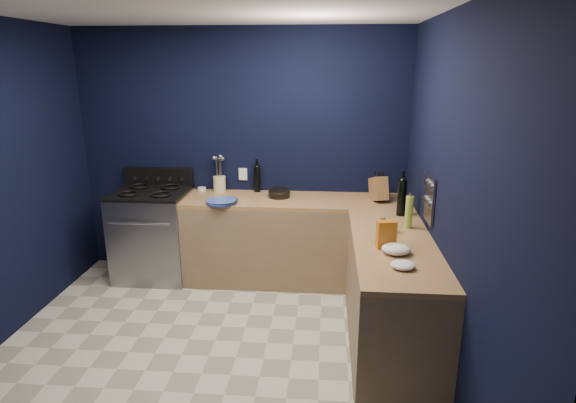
# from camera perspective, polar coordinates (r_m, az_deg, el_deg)

# --- Properties ---
(floor) EXTENTS (3.50, 3.50, 0.02)m
(floor) POSITION_cam_1_polar(r_m,az_deg,el_deg) (3.97, -9.61, -18.17)
(floor) COLOR beige
(floor) RESTS_ON ground
(ceiling) EXTENTS (3.50, 3.50, 0.02)m
(ceiling) POSITION_cam_1_polar(r_m,az_deg,el_deg) (3.30, -11.94, 22.72)
(ceiling) COLOR silver
(ceiling) RESTS_ON ground
(wall_back) EXTENTS (3.50, 0.02, 2.60)m
(wall_back) POSITION_cam_1_polar(r_m,az_deg,el_deg) (5.08, -5.52, 5.82)
(wall_back) COLOR black
(wall_back) RESTS_ON ground
(wall_right) EXTENTS (0.02, 3.50, 2.60)m
(wall_right) POSITION_cam_1_polar(r_m,az_deg,el_deg) (3.40, 19.30, -0.38)
(wall_right) COLOR black
(wall_right) RESTS_ON ground
(wall_front) EXTENTS (3.50, 0.02, 2.60)m
(wall_front) POSITION_cam_1_polar(r_m,az_deg,el_deg) (1.90, -24.88, -14.61)
(wall_front) COLOR black
(wall_front) RESTS_ON ground
(cab_back) EXTENTS (2.30, 0.63, 0.86)m
(cab_back) POSITION_cam_1_polar(r_m,az_deg,el_deg) (4.94, 0.99, -4.94)
(cab_back) COLOR #83694B
(cab_back) RESTS_ON floor
(top_back) EXTENTS (2.30, 0.63, 0.04)m
(top_back) POSITION_cam_1_polar(r_m,az_deg,el_deg) (4.79, 1.02, 0.08)
(top_back) COLOR brown
(top_back) RESTS_ON cab_back
(cab_right) EXTENTS (0.63, 1.67, 0.86)m
(cab_right) POSITION_cam_1_polar(r_m,az_deg,el_deg) (3.92, 12.37, -11.31)
(cab_right) COLOR #83694B
(cab_right) RESTS_ON floor
(top_right) EXTENTS (0.63, 1.67, 0.04)m
(top_right) POSITION_cam_1_polar(r_m,az_deg,el_deg) (3.74, 12.79, -5.18)
(top_right) COLOR brown
(top_right) RESTS_ON cab_right
(gas_range) EXTENTS (0.76, 0.66, 0.92)m
(gas_range) POSITION_cam_1_polar(r_m,az_deg,el_deg) (5.23, -16.02, -4.00)
(gas_range) COLOR gray
(gas_range) RESTS_ON floor
(oven_door) EXTENTS (0.59, 0.02, 0.42)m
(oven_door) POSITION_cam_1_polar(r_m,az_deg,el_deg) (4.96, -17.26, -5.36)
(oven_door) COLOR black
(oven_door) RESTS_ON gas_range
(cooktop) EXTENTS (0.76, 0.66, 0.03)m
(cooktop) POSITION_cam_1_polar(r_m,az_deg,el_deg) (5.09, -16.44, 1.02)
(cooktop) COLOR black
(cooktop) RESTS_ON gas_range
(backguard) EXTENTS (0.76, 0.06, 0.20)m
(backguard) POSITION_cam_1_polar(r_m,az_deg,el_deg) (5.34, -15.41, 2.96)
(backguard) COLOR black
(backguard) RESTS_ON gas_range
(spice_panel) EXTENTS (0.02, 0.28, 0.38)m
(spice_panel) POSITION_cam_1_polar(r_m,az_deg,el_deg) (3.94, 16.87, 0.26)
(spice_panel) COLOR gray
(spice_panel) RESTS_ON wall_right
(wall_outlet) EXTENTS (0.09, 0.02, 0.13)m
(wall_outlet) POSITION_cam_1_polar(r_m,az_deg,el_deg) (5.10, -5.50, 3.34)
(wall_outlet) COLOR white
(wall_outlet) RESTS_ON wall_back
(plate_stack) EXTENTS (0.34, 0.34, 0.04)m
(plate_stack) POSITION_cam_1_polar(r_m,az_deg,el_deg) (4.68, -8.10, 0.00)
(plate_stack) COLOR #304BA8
(plate_stack) RESTS_ON top_back
(ramekin) EXTENTS (0.11, 0.11, 0.03)m
(ramekin) POSITION_cam_1_polar(r_m,az_deg,el_deg) (5.19, -10.44, 1.52)
(ramekin) COLOR white
(ramekin) RESTS_ON top_back
(utensil_crock) EXTENTS (0.15, 0.15, 0.16)m
(utensil_crock) POSITION_cam_1_polar(r_m,az_deg,el_deg) (5.11, -8.33, 2.14)
(utensil_crock) COLOR #F5F2C1
(utensil_crock) RESTS_ON top_back
(wine_bottle_back) EXTENTS (0.07, 0.07, 0.28)m
(wine_bottle_back) POSITION_cam_1_polar(r_m,az_deg,el_deg) (5.04, -3.78, 2.74)
(wine_bottle_back) COLOR black
(wine_bottle_back) RESTS_ON top_back
(lemon_basket) EXTENTS (0.25, 0.25, 0.09)m
(lemon_basket) POSITION_cam_1_polar(r_m,az_deg,el_deg) (4.85, -1.07, 1.03)
(lemon_basket) COLOR black
(lemon_basket) RESTS_ON top_back
(knife_block) EXTENTS (0.20, 0.30, 0.29)m
(knife_block) POSITION_cam_1_polar(r_m,az_deg,el_deg) (4.79, 10.96, 1.50)
(knife_block) COLOR brown
(knife_block) RESTS_ON top_back
(wine_bottle_right) EXTENTS (0.08, 0.08, 0.33)m
(wine_bottle_right) POSITION_cam_1_polar(r_m,az_deg,el_deg) (4.35, 13.67, 0.43)
(wine_bottle_right) COLOR black
(wine_bottle_right) RESTS_ON top_right
(oil_bottle) EXTENTS (0.08, 0.08, 0.28)m
(oil_bottle) POSITION_cam_1_polar(r_m,az_deg,el_deg) (4.04, 14.51, -1.28)
(oil_bottle) COLOR #8BAE3F
(oil_bottle) RESTS_ON top_right
(spice_jar_near) EXTENTS (0.05, 0.05, 0.11)m
(spice_jar_near) POSITION_cam_1_polar(r_m,az_deg,el_deg) (3.93, 12.73, -2.93)
(spice_jar_near) COLOR olive
(spice_jar_near) RESTS_ON top_right
(spice_jar_far) EXTENTS (0.06, 0.06, 0.10)m
(spice_jar_far) POSITION_cam_1_polar(r_m,az_deg,el_deg) (4.02, 11.43, -2.50)
(spice_jar_far) COLOR olive
(spice_jar_far) RESTS_ON top_right
(crouton_bag) EXTENTS (0.15, 0.09, 0.21)m
(crouton_bag) POSITION_cam_1_polar(r_m,az_deg,el_deg) (3.58, 11.86, -3.95)
(crouton_bag) COLOR red
(crouton_bag) RESTS_ON top_right
(towel_front) EXTENTS (0.27, 0.25, 0.07)m
(towel_front) POSITION_cam_1_polar(r_m,az_deg,el_deg) (3.51, 13.03, -5.66)
(towel_front) COLOR white
(towel_front) RESTS_ON top_right
(towel_end) EXTENTS (0.18, 0.17, 0.05)m
(towel_end) POSITION_cam_1_polar(r_m,az_deg,el_deg) (3.28, 13.80, -7.51)
(towel_end) COLOR white
(towel_end) RESTS_ON top_right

